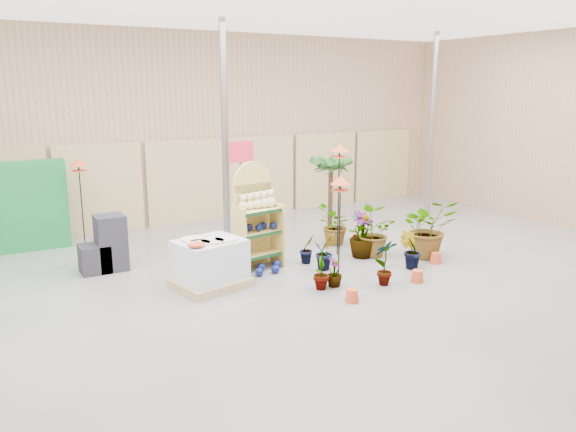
% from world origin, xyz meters
% --- Properties ---
extents(room, '(15.20, 12.10, 4.70)m').
position_xyz_m(room, '(0.00, 0.91, 2.21)').
color(room, slate).
rests_on(room, ground).
extents(display_shelf, '(0.88, 0.63, 1.92)m').
position_xyz_m(display_shelf, '(-0.09, 2.03, 0.88)').
color(display_shelf, tan).
rests_on(display_shelf, ground).
extents(teddy_bears, '(0.72, 0.20, 0.31)m').
position_xyz_m(teddy_bears, '(-0.06, 1.94, 1.22)').
color(teddy_bears, beige).
rests_on(teddy_bears, display_shelf).
extents(gazing_balls_shelf, '(0.71, 0.24, 0.13)m').
position_xyz_m(gazing_balls_shelf, '(-0.09, 1.91, 0.76)').
color(gazing_balls_shelf, navy).
rests_on(gazing_balls_shelf, display_shelf).
extents(gazing_balls_floor, '(0.63, 0.39, 0.15)m').
position_xyz_m(gazing_balls_floor, '(-0.06, 1.59, 0.07)').
color(gazing_balls_floor, navy).
rests_on(gazing_balls_floor, ground).
extents(pallet_stack, '(1.29, 1.15, 0.83)m').
position_xyz_m(pallet_stack, '(-1.23, 1.39, 0.40)').
color(pallet_stack, tan).
rests_on(pallet_stack, ground).
extents(charcoal_planters, '(0.80, 0.50, 1.00)m').
position_xyz_m(charcoal_planters, '(-2.52, 3.11, 0.42)').
color(charcoal_planters, black).
rests_on(charcoal_planters, ground).
extents(trellis_stock, '(2.00, 0.30, 1.80)m').
position_xyz_m(trellis_stock, '(-3.80, 5.20, 0.90)').
color(trellis_stock, '#167533').
rests_on(trellis_stock, ground).
extents(offer_sign, '(0.50, 0.08, 2.20)m').
position_xyz_m(offer_sign, '(0.10, 2.98, 1.57)').
color(offer_sign, gray).
rests_on(offer_sign, ground).
extents(bird_table_front, '(0.34, 0.34, 1.74)m').
position_xyz_m(bird_table_front, '(0.95, 0.85, 1.62)').
color(bird_table_front, black).
rests_on(bird_table_front, ground).
extents(bird_table_right, '(0.34, 0.34, 2.17)m').
position_xyz_m(bird_table_right, '(1.61, 1.85, 2.01)').
color(bird_table_right, black).
rests_on(bird_table_right, ground).
extents(bird_table_back, '(0.34, 0.34, 1.84)m').
position_xyz_m(bird_table_back, '(-2.60, 4.74, 1.70)').
color(bird_table_back, black).
rests_on(bird_table_back, ground).
extents(palm, '(0.70, 0.70, 1.87)m').
position_xyz_m(palm, '(2.23, 3.04, 1.60)').
color(palm, '#3F2A1C').
rests_on(palm, ground).
extents(potted_plant_0, '(0.43, 0.51, 0.83)m').
position_xyz_m(potted_plant_0, '(0.29, 0.38, 0.42)').
color(potted_plant_0, '#1D4A19').
rests_on(potted_plant_0, ground).
extents(potted_plant_1, '(0.38, 0.31, 0.68)m').
position_xyz_m(potted_plant_1, '(0.91, 1.21, 0.34)').
color(potted_plant_1, '#1D4A19').
rests_on(potted_plant_1, ground).
extents(potted_plant_2, '(0.96, 1.03, 0.93)m').
position_xyz_m(potted_plant_2, '(2.14, 1.49, 0.47)').
color(potted_plant_2, '#1D4A19').
rests_on(potted_plant_2, ground).
extents(potted_plant_3, '(0.66, 0.66, 0.90)m').
position_xyz_m(potted_plant_3, '(1.94, 1.50, 0.45)').
color(potted_plant_3, '#1D4A19').
rests_on(potted_plant_3, ground).
extents(potted_plant_4, '(0.47, 0.40, 0.76)m').
position_xyz_m(potted_plant_4, '(2.34, 2.16, 0.38)').
color(potted_plant_4, '#1D4A19').
rests_on(potted_plant_4, ground).
extents(potted_plant_5, '(0.35, 0.31, 0.55)m').
position_xyz_m(potted_plant_5, '(0.83, 1.71, 0.28)').
color(potted_plant_5, '#1D4A19').
rests_on(potted_plant_5, ground).
extents(potted_plant_6, '(0.99, 0.96, 0.84)m').
position_xyz_m(potted_plant_6, '(1.98, 2.49, 0.42)').
color(potted_plant_6, '#1D4A19').
rests_on(potted_plant_6, ground).
extents(potted_plant_7, '(0.38, 0.38, 0.48)m').
position_xyz_m(potted_plant_7, '(0.55, 0.40, 0.24)').
color(potted_plant_7, '#1D4A19').
rests_on(potted_plant_7, ground).
extents(potted_plant_8, '(0.42, 0.29, 0.79)m').
position_xyz_m(potted_plant_8, '(1.33, 0.06, 0.40)').
color(potted_plant_8, '#1D4A19').
rests_on(potted_plant_8, ground).
extents(potted_plant_9, '(0.48, 0.48, 0.69)m').
position_xyz_m(potted_plant_9, '(2.27, 0.51, 0.34)').
color(potted_plant_9, '#1D4A19').
rests_on(potted_plant_9, ground).
extents(potted_plant_10, '(1.31, 1.24, 1.16)m').
position_xyz_m(potted_plant_10, '(3.04, 0.89, 0.58)').
color(potted_plant_10, '#1D4A19').
rests_on(potted_plant_10, ground).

